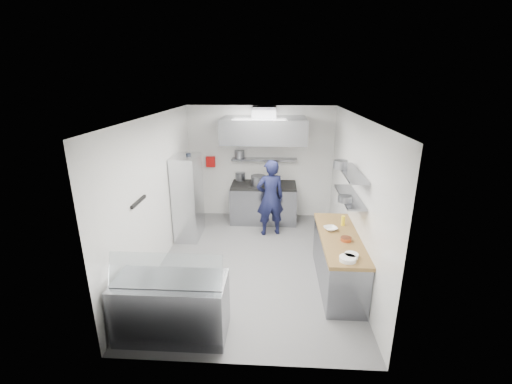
# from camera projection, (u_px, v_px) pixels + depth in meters

# --- Properties ---
(floor) EXTENTS (5.00, 5.00, 0.00)m
(floor) POSITION_uv_depth(u_px,v_px,m) (254.00, 263.00, 6.65)
(floor) COLOR #58585A
(floor) RESTS_ON ground
(ceiling) EXTENTS (5.00, 5.00, 0.00)m
(ceiling) POSITION_uv_depth(u_px,v_px,m) (254.00, 116.00, 5.77)
(ceiling) COLOR silver
(ceiling) RESTS_ON wall_back
(wall_back) EXTENTS (3.60, 2.80, 0.02)m
(wall_back) POSITION_uv_depth(u_px,v_px,m) (260.00, 163.00, 8.58)
(wall_back) COLOR white
(wall_back) RESTS_ON floor
(wall_front) EXTENTS (3.60, 2.80, 0.02)m
(wall_front) POSITION_uv_depth(u_px,v_px,m) (240.00, 266.00, 3.84)
(wall_front) COLOR white
(wall_front) RESTS_ON floor
(wall_left) EXTENTS (2.80, 5.00, 0.02)m
(wall_left) POSITION_uv_depth(u_px,v_px,m) (157.00, 193.00, 6.31)
(wall_left) COLOR white
(wall_left) RESTS_ON floor
(wall_right) EXTENTS (2.80, 5.00, 0.02)m
(wall_right) POSITION_uv_depth(u_px,v_px,m) (354.00, 196.00, 6.11)
(wall_right) COLOR white
(wall_right) RESTS_ON floor
(gas_range) EXTENTS (1.60, 0.80, 0.90)m
(gas_range) POSITION_uv_depth(u_px,v_px,m) (264.00, 204.00, 8.49)
(gas_range) COLOR gray
(gas_range) RESTS_ON floor
(cooktop) EXTENTS (1.57, 0.78, 0.06)m
(cooktop) POSITION_uv_depth(u_px,v_px,m) (264.00, 185.00, 8.34)
(cooktop) COLOR black
(cooktop) RESTS_ON gas_range
(stock_pot_left) EXTENTS (0.25, 0.25, 0.20)m
(stock_pot_left) POSITION_uv_depth(u_px,v_px,m) (240.00, 176.00, 8.63)
(stock_pot_left) COLOR slate
(stock_pot_left) RESTS_ON cooktop
(stock_pot_mid) EXTENTS (0.36, 0.36, 0.24)m
(stock_pot_mid) POSITION_uv_depth(u_px,v_px,m) (258.00, 180.00, 8.20)
(stock_pot_mid) COLOR slate
(stock_pot_mid) RESTS_ON cooktop
(over_range_shelf) EXTENTS (1.60, 0.30, 0.04)m
(over_range_shelf) POSITION_uv_depth(u_px,v_px,m) (264.00, 159.00, 8.38)
(over_range_shelf) COLOR gray
(over_range_shelf) RESTS_ON wall_back
(shelf_pot_a) EXTENTS (0.25, 0.25, 0.18)m
(shelf_pot_a) POSITION_uv_depth(u_px,v_px,m) (240.00, 154.00, 8.49)
(shelf_pot_a) COLOR slate
(shelf_pot_a) RESTS_ON over_range_shelf
(extractor_hood) EXTENTS (1.90, 1.15, 0.55)m
(extractor_hood) POSITION_uv_depth(u_px,v_px,m) (264.00, 130.00, 7.74)
(extractor_hood) COLOR gray
(extractor_hood) RESTS_ON wall_back
(hood_duct) EXTENTS (0.55, 0.55, 0.24)m
(hood_duct) POSITION_uv_depth(u_px,v_px,m) (264.00, 112.00, 7.84)
(hood_duct) COLOR slate
(hood_duct) RESTS_ON extractor_hood
(red_firebox) EXTENTS (0.22, 0.10, 0.26)m
(red_firebox) POSITION_uv_depth(u_px,v_px,m) (211.00, 162.00, 8.58)
(red_firebox) COLOR #BB0F0E
(red_firebox) RESTS_ON wall_back
(chef) EXTENTS (0.73, 0.58, 1.74)m
(chef) POSITION_uv_depth(u_px,v_px,m) (270.00, 198.00, 7.63)
(chef) COLOR #111435
(chef) RESTS_ON floor
(wire_rack) EXTENTS (0.50, 0.90, 1.85)m
(wire_rack) POSITION_uv_depth(u_px,v_px,m) (188.00, 197.00, 7.52)
(wire_rack) COLOR silver
(wire_rack) RESTS_ON floor
(rack_bin_a) EXTENTS (0.15, 0.19, 0.17)m
(rack_bin_a) POSITION_uv_depth(u_px,v_px,m) (186.00, 206.00, 7.32)
(rack_bin_a) COLOR white
(rack_bin_a) RESTS_ON wire_rack
(rack_bin_b) EXTENTS (0.13, 0.17, 0.15)m
(rack_bin_b) POSITION_uv_depth(u_px,v_px,m) (191.00, 177.00, 7.71)
(rack_bin_b) COLOR yellow
(rack_bin_b) RESTS_ON wire_rack
(rack_jar) EXTENTS (0.10, 0.10, 0.18)m
(rack_jar) POSITION_uv_depth(u_px,v_px,m) (189.00, 158.00, 7.30)
(rack_jar) COLOR black
(rack_jar) RESTS_ON wire_rack
(knife_strip) EXTENTS (0.04, 0.55, 0.05)m
(knife_strip) POSITION_uv_depth(u_px,v_px,m) (139.00, 202.00, 5.41)
(knife_strip) COLOR black
(knife_strip) RESTS_ON wall_left
(prep_counter_base) EXTENTS (0.62, 2.00, 0.84)m
(prep_counter_base) POSITION_uv_depth(u_px,v_px,m) (338.00, 261.00, 5.86)
(prep_counter_base) COLOR gray
(prep_counter_base) RESTS_ON floor
(prep_counter_top) EXTENTS (0.65, 2.04, 0.06)m
(prep_counter_top) POSITION_uv_depth(u_px,v_px,m) (340.00, 238.00, 5.72)
(prep_counter_top) COLOR olive
(prep_counter_top) RESTS_ON prep_counter_base
(plate_stack_a) EXTENTS (0.24, 0.24, 0.06)m
(plate_stack_a) POSITION_uv_depth(u_px,v_px,m) (348.00, 259.00, 4.93)
(plate_stack_a) COLOR white
(plate_stack_a) RESTS_ON prep_counter_top
(plate_stack_b) EXTENTS (0.21, 0.21, 0.06)m
(plate_stack_b) POSITION_uv_depth(u_px,v_px,m) (351.00, 256.00, 5.02)
(plate_stack_b) COLOR white
(plate_stack_b) RESTS_ON prep_counter_top
(copper_pan) EXTENTS (0.18, 0.18, 0.06)m
(copper_pan) POSITION_uv_depth(u_px,v_px,m) (346.00, 239.00, 5.53)
(copper_pan) COLOR #CC6239
(copper_pan) RESTS_ON prep_counter_top
(squeeze_bottle) EXTENTS (0.07, 0.07, 0.18)m
(squeeze_bottle) POSITION_uv_depth(u_px,v_px,m) (343.00, 221.00, 6.10)
(squeeze_bottle) COLOR yellow
(squeeze_bottle) RESTS_ON prep_counter_top
(mixing_bowl) EXTENTS (0.28, 0.28, 0.06)m
(mixing_bowl) POSITION_uv_depth(u_px,v_px,m) (330.00, 229.00, 5.93)
(mixing_bowl) COLOR white
(mixing_bowl) RESTS_ON prep_counter_top
(wall_shelf_lower) EXTENTS (0.30, 1.30, 0.04)m
(wall_shelf_lower) POSITION_uv_depth(u_px,v_px,m) (349.00, 196.00, 5.80)
(wall_shelf_lower) COLOR gray
(wall_shelf_lower) RESTS_ON wall_right
(wall_shelf_upper) EXTENTS (0.30, 1.30, 0.04)m
(wall_shelf_upper) POSITION_uv_depth(u_px,v_px,m) (351.00, 173.00, 5.67)
(wall_shelf_upper) COLOR gray
(wall_shelf_upper) RESTS_ON wall_right
(shelf_pot_c) EXTENTS (0.22, 0.22, 0.10)m
(shelf_pot_c) POSITION_uv_depth(u_px,v_px,m) (345.00, 199.00, 5.47)
(shelf_pot_c) COLOR slate
(shelf_pot_c) RESTS_ON wall_shelf_lower
(shelf_pot_d) EXTENTS (0.24, 0.24, 0.14)m
(shelf_pot_d) POSITION_uv_depth(u_px,v_px,m) (340.00, 164.00, 5.83)
(shelf_pot_d) COLOR slate
(shelf_pot_d) RESTS_ON wall_shelf_upper
(display_case) EXTENTS (1.50, 0.70, 0.85)m
(display_case) POSITION_uv_depth(u_px,v_px,m) (172.00, 307.00, 4.67)
(display_case) COLOR gray
(display_case) RESTS_ON floor
(display_glass) EXTENTS (1.47, 0.19, 0.42)m
(display_glass) POSITION_uv_depth(u_px,v_px,m) (165.00, 271.00, 4.36)
(display_glass) COLOR silver
(display_glass) RESTS_ON display_case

